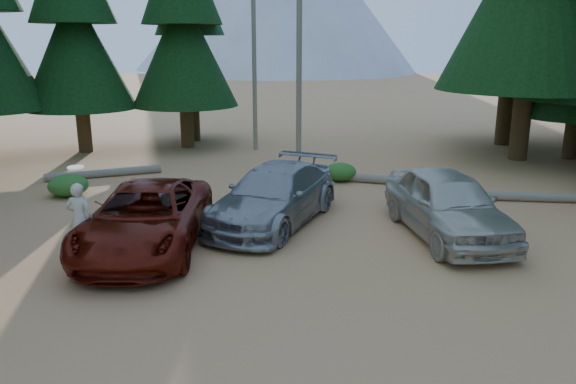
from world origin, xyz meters
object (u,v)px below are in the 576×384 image
silver_minivan_center (274,195)px  log_mid (400,181)px  log_left (104,173)px  log_right (505,196)px  red_pickup (146,218)px  silver_minivan_right (448,204)px  frisbee_player (80,218)px

silver_minivan_center → log_mid: 6.13m
log_left → log_right: 14.29m
log_left → log_mid: 10.99m
log_left → red_pickup: bearing=-87.1°
log_mid → silver_minivan_right: bearing=-69.4°
log_right → log_left: bearing=173.4°
silver_minivan_center → silver_minivan_right: bearing=10.0°
silver_minivan_center → log_mid: size_ratio=1.43×
log_mid → red_pickup: bearing=-121.3°
silver_minivan_center → log_mid: silver_minivan_center is taller
red_pickup → silver_minivan_right: (7.65, 0.84, 0.09)m
frisbee_player → log_right: 12.86m
silver_minivan_center → frisbee_player: size_ratio=2.71×
silver_minivan_right → log_left: size_ratio=1.22×
silver_minivan_center → silver_minivan_right: (4.54, -1.14, 0.08)m
silver_minivan_center → frisbee_player: 5.26m
log_left → log_right: log_left is taller
log_left → log_right: size_ratio=0.93×
silver_minivan_center → log_left: (-6.48, 5.59, -0.64)m
red_pickup → log_right: red_pickup is taller
log_right → frisbee_player: bearing=-149.6°
silver_minivan_center → log_mid: bearing=67.6°
silver_minivan_right → log_mid: silver_minivan_right is taller
silver_minivan_right → frisbee_player: size_ratio=2.53×
frisbee_player → log_left: size_ratio=0.48×
silver_minivan_center → frisbee_player: bearing=-122.7°
red_pickup → silver_minivan_right: silver_minivan_right is taller
frisbee_player → log_mid: bearing=-135.4°
red_pickup → frisbee_player: bearing=-144.1°
silver_minivan_right → log_mid: 5.39m
silver_minivan_center → log_right: size_ratio=1.21×
silver_minivan_center → silver_minivan_right: 4.68m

